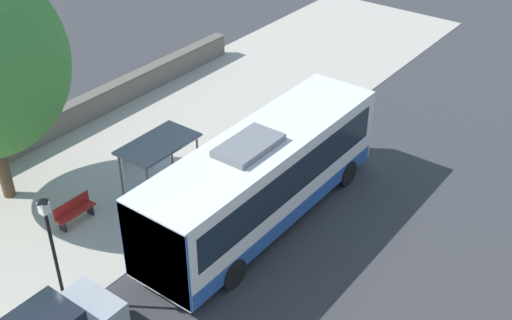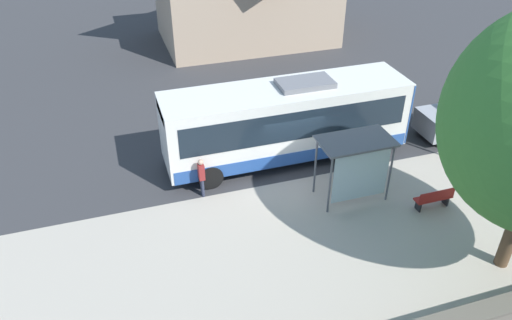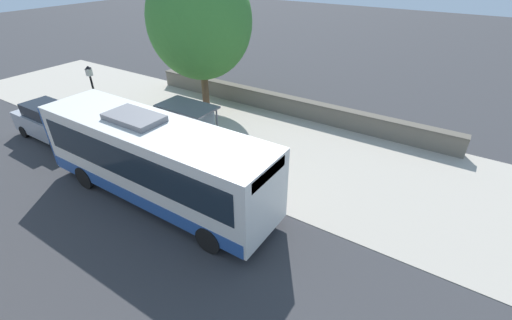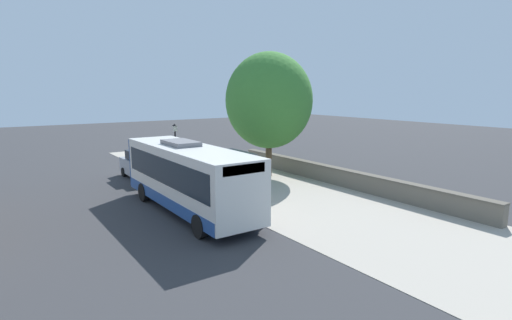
{
  "view_description": "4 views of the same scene",
  "coord_description": "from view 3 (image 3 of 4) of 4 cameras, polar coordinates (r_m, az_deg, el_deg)",
  "views": [
    {
      "loc": [
        12.19,
        -14.32,
        13.78
      ],
      "look_at": [
        0.46,
        1.19,
        1.24
      ],
      "focal_mm": 45.0,
      "sensor_mm": 36.0,
      "label": 1
    },
    {
      "loc": [
        -15.22,
        6.61,
        11.79
      ],
      "look_at": [
        -0.61,
        1.93,
        1.73
      ],
      "focal_mm": 35.0,
      "sensor_mm": 36.0,
      "label": 2
    },
    {
      "loc": [
        9.12,
        9.24,
        8.64
      ],
      "look_at": [
        -1.59,
        2.32,
        0.87
      ],
      "focal_mm": 24.0,
      "sensor_mm": 36.0,
      "label": 3
    },
    {
      "loc": [
        9.92,
        17.56,
        5.96
      ],
      "look_at": [
        -1.55,
        0.93,
        2.44
      ],
      "focal_mm": 28.0,
      "sensor_mm": 36.0,
      "label": 4
    }
  ],
  "objects": [
    {
      "name": "bus",
      "position": [
        13.75,
        -16.53,
        0.14
      ],
      "size": [
        2.71,
        10.23,
        3.49
      ],
      "color": "silver",
      "rests_on": "ground"
    },
    {
      "name": "parked_car_behind_bus",
      "position": [
        21.23,
        -31.0,
        5.45
      ],
      "size": [
        1.89,
        4.57,
        1.92
      ],
      "color": "#9EA0A8",
      "rests_on": "ground"
    },
    {
      "name": "stone_wall",
      "position": [
        21.51,
        4.95,
        9.19
      ],
      "size": [
        0.6,
        20.0,
        1.11
      ],
      "color": "#6B6356",
      "rests_on": "ground"
    },
    {
      "name": "bus_shelter",
      "position": [
        16.67,
        -10.96,
        7.58
      ],
      "size": [
        1.6,
        2.74,
        2.53
      ],
      "color": "#515459",
      "rests_on": "ground"
    },
    {
      "name": "shade_tree",
      "position": [
        21.09,
        -9.35,
        21.84
      ],
      "size": [
        5.95,
        5.95,
        8.57
      ],
      "color": "brown",
      "rests_on": "ground"
    },
    {
      "name": "ground_plane",
      "position": [
        15.59,
        -10.39,
        -2.88
      ],
      "size": [
        120.0,
        120.0,
        0.0
      ],
      "primitive_type": "plane",
      "color": "#353538",
      "rests_on": "ground"
    },
    {
      "name": "street_lamp_near",
      "position": [
        19.81,
        -25.25,
        9.67
      ],
      "size": [
        0.28,
        0.28,
        3.84
      ],
      "color": "black",
      "rests_on": "ground"
    },
    {
      "name": "bench",
      "position": [
        19.99,
        -13.19,
        6.38
      ],
      "size": [
        0.4,
        1.48,
        0.88
      ],
      "color": "maroon",
      "rests_on": "ground"
    },
    {
      "name": "sidewalk_plaza",
      "position": [
        18.58,
        -1.13,
        3.68
      ],
      "size": [
        9.0,
        44.0,
        0.02
      ],
      "color": "#ADA393",
      "rests_on": "ground"
    },
    {
      "name": "pedestrian",
      "position": [
        12.97,
        1.47,
        -5.0
      ],
      "size": [
        0.34,
        0.22,
        1.63
      ],
      "color": "#2D3347",
      "rests_on": "ground"
    }
  ]
}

